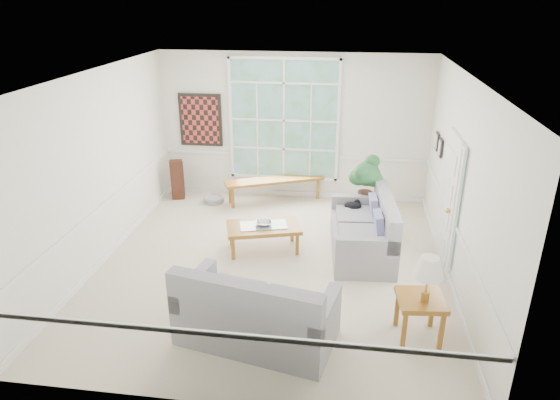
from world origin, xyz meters
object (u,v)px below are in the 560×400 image
(loveseat_front, at_px, (257,304))
(side_table, at_px, (419,317))
(coffee_table, at_px, (264,238))
(end_table, at_px, (363,214))
(loveseat_right, at_px, (362,226))

(loveseat_front, xyz_separation_m, side_table, (2.01, 0.31, -0.23))
(coffee_table, height_order, end_table, end_table)
(loveseat_front, height_order, coffee_table, loveseat_front)
(coffee_table, xyz_separation_m, side_table, (2.32, -2.02, 0.06))
(end_table, xyz_separation_m, side_table, (0.64, -3.22, 0.05))
(loveseat_front, bearing_deg, coffee_table, 109.84)
(loveseat_right, relative_size, end_table, 3.82)
(loveseat_front, height_order, end_table, loveseat_front)
(loveseat_right, xyz_separation_m, loveseat_front, (-1.32, -2.45, 0.02))
(loveseat_right, distance_m, side_table, 2.26)
(loveseat_front, distance_m, end_table, 3.80)
(coffee_table, bearing_deg, loveseat_right, -11.90)
(side_table, bearing_deg, end_table, 101.21)
(loveseat_front, bearing_deg, end_table, 81.09)
(end_table, height_order, side_table, side_table)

